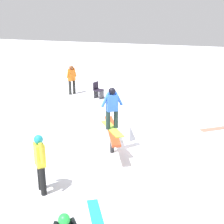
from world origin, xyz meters
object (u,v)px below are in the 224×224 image
object	(u,v)px
loose_snowboard_white	(42,107)
folding_chair	(98,91)
main_rider_on_rail	(112,109)
bystander_orange	(72,78)
rail_feature	(112,133)
bystander_yellow	(40,161)
loose_snowboard_coral	(216,129)
loose_snowboard_cyan	(97,219)

from	to	relation	value
loose_snowboard_white	folding_chair	xyz separation A→B (m)	(-2.22, 2.17, 0.40)
main_rider_on_rail	loose_snowboard_white	size ratio (longest dim) A/B	1.02
bystander_orange	rail_feature	bearing A→B (deg)	-118.02
bystander_orange	folding_chair	bearing A→B (deg)	-73.72
bystander_yellow	bystander_orange	world-z (taller)	bystander_yellow
bystander_orange	loose_snowboard_coral	world-z (taller)	bystander_orange
rail_feature	folding_chair	xyz separation A→B (m)	(-6.02, -2.58, -0.32)
rail_feature	bystander_yellow	bearing A→B (deg)	-44.64
bystander_yellow	loose_snowboard_cyan	size ratio (longest dim) A/B	1.09
bystander_yellow	loose_snowboard_coral	size ratio (longest dim) A/B	1.20
rail_feature	folding_chair	size ratio (longest dim) A/B	2.78
loose_snowboard_coral	folding_chair	xyz separation A→B (m)	(-2.80, -6.03, 0.40)
bystander_yellow	loose_snowboard_coral	world-z (taller)	bystander_yellow
main_rider_on_rail	loose_snowboard_coral	distance (m)	4.98
bystander_orange	loose_snowboard_cyan	size ratio (longest dim) A/B	1.06
main_rider_on_rail	folding_chair	distance (m)	6.65
loose_snowboard_cyan	folding_chair	world-z (taller)	folding_chair
main_rider_on_rail	folding_chair	bearing A→B (deg)	166.45
bystander_orange	loose_snowboard_coral	distance (m)	8.36
loose_snowboard_white	loose_snowboard_coral	distance (m)	8.22
bystander_yellow	loose_snowboard_white	bearing A→B (deg)	165.80
rail_feature	bystander_orange	size ratio (longest dim) A/B	1.50
main_rider_on_rail	bystander_orange	size ratio (longest dim) A/B	0.88
loose_snowboard_cyan	folding_chair	bearing A→B (deg)	170.52
rail_feature	loose_snowboard_cyan	bearing A→B (deg)	-12.01
loose_snowboard_white	loose_snowboard_coral	bearing A→B (deg)	55.15
rail_feature	bystander_orange	world-z (taller)	bystander_orange
rail_feature	loose_snowboard_cyan	distance (m)	3.61
rail_feature	main_rider_on_rail	bearing A→B (deg)	0.00
rail_feature	loose_snowboard_coral	xyz separation A→B (m)	(-3.22, 3.45, -0.72)
main_rider_on_rail	bystander_orange	bearing A→B (deg)	176.88
bystander_yellow	bystander_orange	xyz separation A→B (m)	(-9.17, -3.11, -0.02)
bystander_yellow	loose_snowboard_coral	bearing A→B (deg)	99.82
main_rider_on_rail	rail_feature	bearing A→B (deg)	0.00
loose_snowboard_coral	folding_chair	bearing A→B (deg)	121.07
rail_feature	loose_snowboard_white	size ratio (longest dim) A/B	1.75
rail_feature	bystander_orange	bearing A→B (deg)	-169.10
bystander_yellow	loose_snowboard_cyan	distance (m)	2.12
bystander_yellow	folding_chair	size ratio (longest dim) A/B	1.89
loose_snowboard_cyan	folding_chair	size ratio (longest dim) A/B	1.74
loose_snowboard_white	folding_chair	size ratio (longest dim) A/B	1.59
main_rider_on_rail	loose_snowboard_white	xyz separation A→B (m)	(-3.80, -4.75, -1.57)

